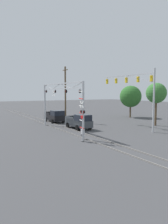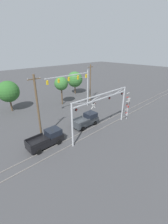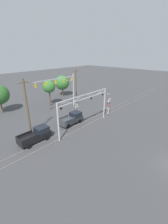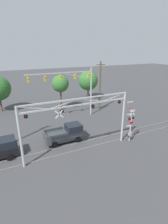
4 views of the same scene
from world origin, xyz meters
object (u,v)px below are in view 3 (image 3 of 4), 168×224
Objects in this scene: crossing_signal_mast at (108,108)px; utility_pole_right at (76,85)px; crossing_gantry at (85,105)px; pickup_truck_lead at (72,119)px; background_tree_far_right_verge at (62,83)px; background_tree_far_left_verge at (49,87)px; utility_pole_left at (27,109)px; pickup_truck_following at (36,135)px; traffic_signal_span at (64,86)px.

utility_pole_right reaches higher than crossing_signal_mast.
crossing_gantry is 15.39m from utility_pole_right.
background_tree_far_right_verge is (11.35, 16.27, 3.18)m from pickup_truck_lead.
background_tree_far_right_verge is (10.99, 19.28, -0.18)m from crossing_gantry.
background_tree_far_left_verge is 1.03× the size of background_tree_far_right_verge.
utility_pole_left is at bearing -157.58° from utility_pole_right.
crossing_gantry is 2.29× the size of crossing_signal_mast.
crossing_signal_mast is at bearing -102.06° from background_tree_far_right_verge.
crossing_signal_mast is at bearing -18.84° from utility_pole_left.
crossing_gantry is at bearing 175.42° from crossing_signal_mast.
utility_pole_right reaches higher than crossing_gantry.
background_tree_far_right_verge reaches higher than crossing_gantry.
crossing_signal_mast is at bearing -75.85° from background_tree_far_left_verge.
crossing_signal_mast is 13.07m from utility_pole_right.
pickup_truck_lead is (-0.36, 3.02, -3.36)m from crossing_gantry.
utility_pole_right is 7.30m from background_tree_far_left_verge.
pickup_truck_following is at bearing -177.29° from pickup_truck_lead.
background_tree_far_left_verge is (2.93, 14.61, 0.60)m from crossing_gantry.
utility_pole_right reaches higher than background_tree_far_left_verge.
crossing_gantry is 10.74m from traffic_signal_span.
background_tree_far_left_verge is at bearing 74.12° from pickup_truck_lead.
crossing_gantry reaches higher than pickup_truck_lead.
crossing_signal_mast is 8.03m from pickup_truck_lead.
traffic_signal_span is at bearing 23.70° from utility_pole_left.
traffic_signal_span reaches higher than crossing_gantry.
utility_pole_right is (18.08, 9.30, 3.59)m from pickup_truck_following.
pickup_truck_following is 0.52× the size of utility_pole_left.
crossing_signal_mast is 1.11× the size of pickup_truck_lead.
background_tree_far_left_verge is at bearing 102.20° from traffic_signal_span.
traffic_signal_span is 2.23× the size of pickup_truck_lead.
background_tree_far_left_verge is (11.30, 11.97, 3.97)m from pickup_truck_following.
utility_pole_left is (-7.82, 1.54, 3.90)m from pickup_truck_lead.
utility_pole_right reaches higher than pickup_truck_lead.
crossing_signal_mast is 16.03m from utility_pole_left.
pickup_truck_following is at bearing 168.13° from crossing_signal_mast.
traffic_signal_span is 1.67× the size of background_tree_far_right_verge.
crossing_gantry reaches higher than crossing_signal_mast.
utility_pole_left is (0.18, 1.92, 3.90)m from pickup_truck_following.
background_tree_far_right_verge is (8.05, 4.67, -0.79)m from background_tree_far_left_verge.
background_tree_far_right_verge is at bearing 77.94° from crossing_signal_mast.
utility_pole_left is 1.49× the size of background_tree_far_right_verge.
pickup_truck_lead is at bearing 2.71° from pickup_truck_following.
crossing_signal_mast is 15.89m from background_tree_far_left_verge.
utility_pole_left is 24.19m from background_tree_far_right_verge.
pickup_truck_following is (-8.37, 2.64, -3.36)m from crossing_gantry.
background_tree_far_left_verge reaches higher than pickup_truck_following.
crossing_signal_mast reaches higher than pickup_truck_lead.
background_tree_far_left_verge is at bearing -149.88° from background_tree_far_right_verge.
crossing_gantry is at bearing -101.35° from background_tree_far_left_verge.
utility_pole_right is at bearing 19.66° from traffic_signal_span.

